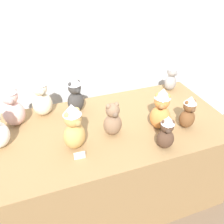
# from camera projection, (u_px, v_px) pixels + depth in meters

# --- Properties ---
(ground_plane) EXTENTS (10.00, 10.00, 0.00)m
(ground_plane) POSITION_uv_depth(u_px,v_px,m) (122.00, 215.00, 1.99)
(ground_plane) COLOR brown
(wall_back) EXTENTS (7.00, 0.08, 2.60)m
(wall_back) POSITION_uv_depth(u_px,v_px,m) (84.00, 27.00, 2.00)
(wall_back) COLOR silver
(wall_back) RESTS_ON ground_plane
(display_table) EXTENTS (1.74, 0.89, 0.76)m
(display_table) POSITION_uv_depth(u_px,v_px,m) (112.00, 162.00, 1.97)
(display_table) COLOR olive
(display_table) RESTS_ON ground_plane
(teddy_bear_ash) EXTENTS (0.15, 0.14, 0.26)m
(teddy_bear_ash) POSITION_uv_depth(u_px,v_px,m) (171.00, 77.00, 2.14)
(teddy_bear_ash) COLOR gray
(teddy_bear_ash) RESTS_ON display_table
(teddy_bear_blush) EXTENTS (0.16, 0.14, 0.34)m
(teddy_bear_blush) POSITION_uv_depth(u_px,v_px,m) (12.00, 105.00, 1.68)
(teddy_bear_blush) COLOR beige
(teddy_bear_blush) RESTS_ON display_table
(teddy_bear_charcoal) EXTENTS (0.17, 0.16, 0.30)m
(teddy_bear_charcoal) POSITION_uv_depth(u_px,v_px,m) (75.00, 95.00, 1.84)
(teddy_bear_charcoal) COLOR #383533
(teddy_bear_charcoal) RESTS_ON display_table
(teddy_bear_honey) EXTENTS (0.19, 0.18, 0.33)m
(teddy_bear_honey) POSITION_uv_depth(u_px,v_px,m) (74.00, 127.00, 1.48)
(teddy_bear_honey) COLOR tan
(teddy_bear_honey) RESTS_ON display_table
(teddy_bear_cocoa) EXTENTS (0.14, 0.13, 0.25)m
(teddy_bear_cocoa) POSITION_uv_depth(u_px,v_px,m) (166.00, 133.00, 1.50)
(teddy_bear_cocoa) COLOR #4C3323
(teddy_bear_cocoa) RESTS_ON display_table
(teddy_bear_mocha) EXTENTS (0.14, 0.12, 0.25)m
(teddy_bear_mocha) POSITION_uv_depth(u_px,v_px,m) (113.00, 120.00, 1.62)
(teddy_bear_mocha) COLOR #7F6047
(teddy_bear_mocha) RESTS_ON display_table
(teddy_bear_chestnut) EXTENTS (0.12, 0.11, 0.26)m
(teddy_bear_chestnut) POSITION_uv_depth(u_px,v_px,m) (188.00, 113.00, 1.68)
(teddy_bear_chestnut) COLOR brown
(teddy_bear_chestnut) RESTS_ON display_table
(teddy_bear_ginger) EXTENTS (0.19, 0.18, 0.32)m
(teddy_bear_ginger) POSITION_uv_depth(u_px,v_px,m) (161.00, 109.00, 1.65)
(teddy_bear_ginger) COLOR #D17F3D
(teddy_bear_ginger) RESTS_ON display_table
(teddy_bear_cream) EXTENTS (0.17, 0.15, 0.33)m
(teddy_bear_cream) POSITION_uv_depth(u_px,v_px,m) (41.00, 96.00, 1.79)
(teddy_bear_cream) COLOR beige
(teddy_bear_cream) RESTS_ON display_table
(name_card_front_left) EXTENTS (0.07, 0.01, 0.05)m
(name_card_front_left) POSITION_uv_depth(u_px,v_px,m) (80.00, 156.00, 1.46)
(name_card_front_left) COLOR white
(name_card_front_left) RESTS_ON display_table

